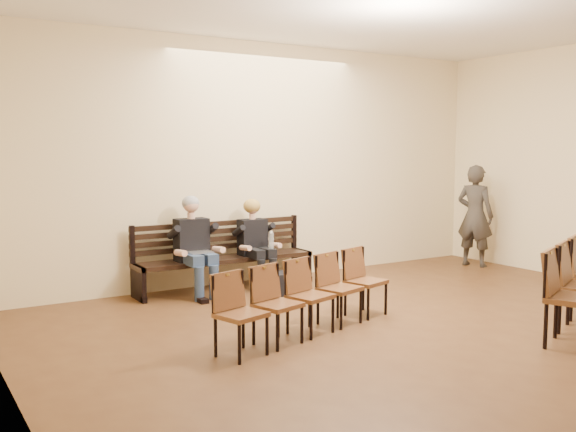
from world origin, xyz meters
The scene contains 10 objects.
ground centered at (0.00, 0.00, 0.00)m, with size 10.00×10.00×0.00m, color brown.
room_walls centered at (0.00, 0.79, 2.54)m, with size 8.02×10.01×3.51m.
bench centered at (-0.82, 4.65, 0.23)m, with size 2.60×0.90×0.45m, color black.
seated_man centered at (-1.33, 4.53, 0.65)m, with size 0.54×0.75×1.30m, color black, non-canonical shape.
seated_woman centered at (-0.40, 4.53, 0.56)m, with size 0.48×0.67×1.12m, color black, non-canonical shape.
laptop centered at (-1.31, 4.40, 0.56)m, with size 0.31×0.24×0.22m, color silver.
water_bottle centered at (-0.28, 4.30, 0.58)m, with size 0.08×0.08×0.25m, color silver.
bag centered at (-0.36, 3.95, 0.15)m, with size 0.40×0.27×0.29m, color black.
passerby centered at (3.50, 4.05, 0.97)m, with size 0.71×0.47×1.94m, color #37322D.
chair_row_front centered at (-1.03, 2.22, 0.40)m, with size 2.43×0.43×0.79m, color brown.
Camera 1 is at (-4.74, -3.29, 1.95)m, focal length 40.00 mm.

